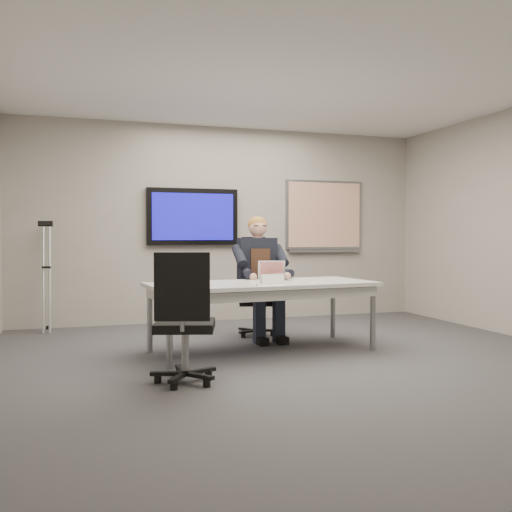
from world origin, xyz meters
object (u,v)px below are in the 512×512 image
object	(u,v)px
office_chair_far	(256,311)
seated_person	(262,289)
conference_table	(262,290)
office_chair_near	(185,343)
laptop	(274,275)

from	to	relation	value
office_chair_far	seated_person	bearing A→B (deg)	-76.89
conference_table	office_chair_near	distance (m)	1.54
seated_person	conference_table	bearing A→B (deg)	-103.62
office_chair_near	office_chair_far	bearing A→B (deg)	-105.91
seated_person	laptop	xyz separation A→B (m)	(-0.01, -0.44, 0.20)
conference_table	office_chair_far	bearing A→B (deg)	70.88
seated_person	office_chair_near	bearing A→B (deg)	-120.88
office_chair_near	seated_person	world-z (taller)	seated_person
office_chair_far	seated_person	size ratio (longest dim) A/B	0.65
office_chair_near	laptop	size ratio (longest dim) A/B	3.10
office_chair_far	seated_person	world-z (taller)	seated_person
office_chair_near	laptop	bearing A→B (deg)	-117.08
conference_table	office_chair_far	world-z (taller)	office_chair_far
seated_person	laptop	world-z (taller)	seated_person
office_chair_far	laptop	world-z (taller)	office_chair_far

